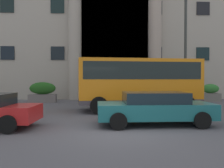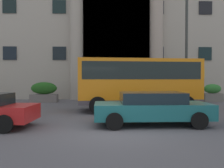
{
  "view_description": "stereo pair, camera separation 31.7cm",
  "coord_description": "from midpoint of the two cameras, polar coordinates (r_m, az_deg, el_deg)",
  "views": [
    {
      "loc": [
        -0.59,
        -8.3,
        1.82
      ],
      "look_at": [
        0.13,
        6.73,
        1.47
      ],
      "focal_mm": 39.52,
      "sensor_mm": 36.0,
      "label": 1
    },
    {
      "loc": [
        -0.27,
        -8.31,
        1.82
      ],
      "look_at": [
        0.13,
        6.73,
        1.47
      ],
      "focal_mm": 39.52,
      "sensor_mm": 36.0,
      "label": 2
    }
  ],
  "objects": [
    {
      "name": "lamppost_plaza_centre",
      "position": [
        17.81,
        16.16,
        11.84
      ],
      "size": [
        0.4,
        0.4,
        8.88
      ],
      "color": "#323533",
      "rests_on": "ground_plane"
    },
    {
      "name": "ground_plane",
      "position": [
        8.52,
        0.21,
        -11.41
      ],
      "size": [
        80.0,
        64.0,
        0.12
      ],
      "primitive_type": "cube",
      "color": "#555157"
    },
    {
      "name": "orange_minibus",
      "position": [
        13.95,
        5.46,
        0.85
      ],
      "size": [
        6.88,
        3.19,
        2.87
      ],
      "rotation": [
        0.0,
        0.0,
        0.1
      ],
      "color": "orange",
      "rests_on": "ground_plane"
    },
    {
      "name": "parked_compact_extra",
      "position": [
        9.78,
        8.91,
        -5.41
      ],
      "size": [
        4.48,
        2.09,
        1.28
      ],
      "rotation": [
        0.0,
        0.0,
        0.02
      ],
      "color": "#1C6367",
      "rests_on": "ground_plane"
    },
    {
      "name": "hedge_planter_far_west",
      "position": [
        19.36,
        -16.21,
        -1.93
      ],
      "size": [
        2.04,
        0.72,
        1.53
      ],
      "color": "#6B615F",
      "rests_on": "ground_plane"
    },
    {
      "name": "hedge_planter_east",
      "position": [
        20.84,
        21.41,
        -1.95
      ],
      "size": [
        1.43,
        0.76,
        1.37
      ],
      "color": "#68645D",
      "rests_on": "ground_plane"
    },
    {
      "name": "office_building_facade",
      "position": [
        26.76,
        -1.81,
        16.9
      ],
      "size": [
        42.1,
        9.79,
        18.02
      ],
      "color": "#A29789",
      "rests_on": "ground_plane"
    },
    {
      "name": "hedge_planter_entrance_right",
      "position": [
        19.77,
        13.29,
        -1.97
      ],
      "size": [
        2.14,
        0.82,
        1.44
      ],
      "color": "#66685B",
      "rests_on": "ground_plane"
    },
    {
      "name": "bus_stop_sign",
      "position": [
        16.93,
        19.16,
        0.23
      ],
      "size": [
        0.44,
        0.08,
        2.44
      ],
      "color": "#98A01A",
      "rests_on": "ground_plane"
    },
    {
      "name": "hedge_planter_far_east",
      "position": [
        18.95,
        -1.81,
        -2.2
      ],
      "size": [
        1.42,
        0.8,
        1.35
      ],
      "color": "slate",
      "rests_on": "ground_plane"
    }
  ]
}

